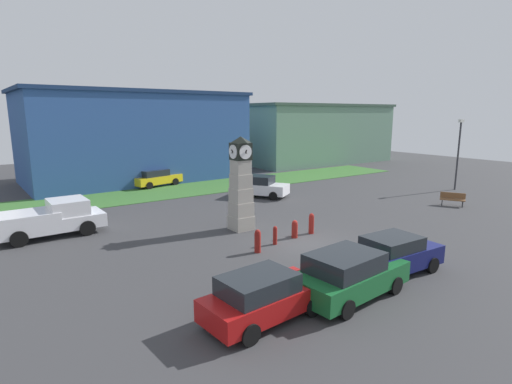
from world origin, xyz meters
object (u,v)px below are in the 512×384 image
at_px(pickup_truck, 50,219).
at_px(bench, 453,198).
at_px(bollard_far_row, 275,235).
at_px(car_silver_hatch, 155,178).
at_px(car_navy_sedan, 263,296).
at_px(street_lamp_near_road, 459,149).
at_px(car_near_tower, 348,274).
at_px(clock_tower, 241,187).
at_px(bollard_end_row, 258,241).
at_px(car_far_lot, 261,186).
at_px(bollard_near_tower, 311,223).
at_px(car_by_building, 395,254).
at_px(bollard_mid_row, 295,229).

height_order(pickup_truck, bench, pickup_truck).
relative_size(bollard_far_row, car_silver_hatch, 0.20).
height_order(car_navy_sedan, street_lamp_near_road, street_lamp_near_road).
relative_size(car_near_tower, pickup_truck, 0.87).
xyz_separation_m(bollard_far_row, car_near_tower, (-1.36, -5.96, 0.36)).
distance_m(clock_tower, bollard_end_row, 4.27).
xyz_separation_m(bollard_end_row, car_navy_sedan, (-3.38, -5.12, 0.23)).
distance_m(car_silver_hatch, bench, 23.75).
xyz_separation_m(bollard_far_row, car_far_lot, (6.06, 9.62, 0.35)).
bearing_deg(car_silver_hatch, bollard_end_row, -97.12).
distance_m(car_navy_sedan, car_near_tower, 3.40).
height_order(bollard_near_tower, car_by_building, car_by_building).
xyz_separation_m(bollard_mid_row, pickup_truck, (-10.27, 7.53, 0.46)).
distance_m(bollard_near_tower, car_silver_hatch, 18.39).
bearing_deg(car_navy_sedan, bollard_mid_row, 43.23).
xyz_separation_m(clock_tower, bollard_mid_row, (1.44, -2.87, -1.91)).
height_order(bollard_far_row, street_lamp_near_road, street_lamp_near_road).
relative_size(bollard_end_row, car_navy_sedan, 0.26).
relative_size(car_near_tower, car_far_lot, 1.10).
bearing_deg(bollard_near_tower, bollard_far_row, -173.08).
bearing_deg(clock_tower, bollard_near_tower, -46.86).
relative_size(pickup_truck, street_lamp_near_road, 0.91).
xyz_separation_m(bollard_near_tower, car_near_tower, (-4.05, -6.29, 0.27)).
bearing_deg(bollard_far_row, bollard_near_tower, 6.92).
height_order(clock_tower, bench, clock_tower).
height_order(bollard_near_tower, car_silver_hatch, car_silver_hatch).
xyz_separation_m(bollard_end_row, bench, (16.56, 0.03, -0.03)).
relative_size(car_navy_sedan, pickup_truck, 0.80).
bearing_deg(car_by_building, bollard_mid_row, 93.26).
relative_size(bollard_end_row, street_lamp_near_road, 0.19).
relative_size(clock_tower, bollard_mid_row, 5.49).
distance_m(car_silver_hatch, street_lamp_near_road, 25.80).
bearing_deg(bollard_mid_row, street_lamp_near_road, 7.04).
bearing_deg(car_near_tower, pickup_truck, 118.36).
bearing_deg(car_far_lot, car_navy_sedan, -125.40).
relative_size(bollard_end_row, car_by_building, 0.28).
distance_m(bollard_far_row, car_by_building, 5.84).
xyz_separation_m(clock_tower, bench, (15.15, -3.57, -1.86)).
distance_m(car_navy_sedan, car_silver_hatch, 24.89).
xyz_separation_m(clock_tower, car_by_building, (1.77, -8.68, -1.59)).
bearing_deg(pickup_truck, car_near_tower, -61.64).
relative_size(bollard_mid_row, car_near_tower, 0.20).
bearing_deg(bench, car_far_lot, 132.30).
relative_size(car_far_lot, pickup_truck, 0.79).
xyz_separation_m(bollard_mid_row, car_far_lot, (4.58, 9.35, 0.35)).
height_order(bollard_mid_row, car_far_lot, car_far_lot).
distance_m(bollard_near_tower, bollard_mid_row, 1.21).
xyz_separation_m(car_far_lot, street_lamp_near_road, (15.09, -6.92, 2.58)).
relative_size(bollard_mid_row, bench, 0.56).
height_order(car_navy_sedan, bench, car_navy_sedan).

